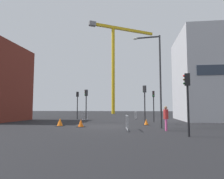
# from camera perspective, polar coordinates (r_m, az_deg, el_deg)

# --- Properties ---
(ground) EXTENTS (160.00, 160.00, 0.00)m
(ground) POSITION_cam_1_polar(r_m,az_deg,el_deg) (17.85, -1.75, -10.27)
(ground) COLOR black
(construction_crane) EXTENTS (17.52, 10.92, 24.39)m
(construction_crane) POSITION_cam_1_polar(r_m,az_deg,el_deg) (57.16, 0.83, 9.84)
(construction_crane) COLOR gold
(construction_crane) RESTS_ON ground
(streetlamp_tall) EXTENTS (2.26, 0.44, 7.53)m
(streetlamp_tall) POSITION_cam_1_polar(r_m,az_deg,el_deg) (17.01, 12.32, 4.77)
(streetlamp_tall) COLOR #2D2D30
(streetlamp_tall) RESTS_ON ground
(traffic_light_crosswalk) EXTENTS (0.39, 0.31, 3.87)m
(traffic_light_crosswalk) POSITION_cam_1_polar(r_m,az_deg,el_deg) (29.41, -9.62, -3.09)
(traffic_light_crosswalk) COLOR black
(traffic_light_crosswalk) RESTS_ON ground
(traffic_light_island) EXTENTS (0.39, 0.35, 3.86)m
(traffic_light_island) POSITION_cam_1_polar(r_m,az_deg,el_deg) (21.03, 9.07, -2.34)
(traffic_light_island) COLOR #232326
(traffic_light_island) RESTS_ON ground
(traffic_light_near) EXTENTS (0.38, 0.26, 3.56)m
(traffic_light_near) POSITION_cam_1_polar(r_m,az_deg,el_deg) (12.38, 20.28, -1.05)
(traffic_light_near) COLOR black
(traffic_light_near) RESTS_ON ground
(traffic_light_corner) EXTENTS (0.37, 0.36, 3.62)m
(traffic_light_corner) POSITION_cam_1_polar(r_m,az_deg,el_deg) (22.90, -7.22, -2.96)
(traffic_light_corner) COLOR #2D2D30
(traffic_light_corner) RESTS_ON ground
(traffic_light_verge) EXTENTS (0.28, 0.38, 3.52)m
(traffic_light_verge) POSITION_cam_1_polar(r_m,az_deg,el_deg) (23.82, 11.50, -3.12)
(traffic_light_verge) COLOR #232326
(traffic_light_verge) RESTS_ON ground
(pedestrian_walking) EXTENTS (0.34, 0.34, 1.72)m
(pedestrian_walking) POSITION_cam_1_polar(r_m,az_deg,el_deg) (15.07, 14.78, -7.25)
(pedestrian_walking) COLOR #D14C8C
(pedestrian_walking) RESTS_ON ground
(safety_barrier_right_run) EXTENTS (0.29, 2.09, 1.08)m
(safety_barrier_right_run) POSITION_cam_1_polar(r_m,az_deg,el_deg) (27.02, -7.53, -7.28)
(safety_barrier_right_run) COLOR #B2B5BA
(safety_barrier_right_run) RESTS_ON ground
(safety_barrier_left_run) EXTENTS (0.31, 2.54, 1.08)m
(safety_barrier_left_run) POSITION_cam_1_polar(r_m,az_deg,el_deg) (29.90, 6.62, -7.07)
(safety_barrier_left_run) COLOR #B2B5BA
(safety_barrier_left_run) RESTS_ON ground
(safety_barrier_front) EXTENTS (0.31, 2.08, 1.08)m
(safety_barrier_front) POSITION_cam_1_polar(r_m,az_deg,el_deg) (14.85, 4.21, -9.14)
(safety_barrier_front) COLOR gray
(safety_barrier_front) RESTS_ON ground
(traffic_cone_orange) EXTENTS (0.69, 0.69, 0.69)m
(traffic_cone_orange) POSITION_cam_1_polar(r_m,az_deg,el_deg) (18.94, -14.29, -8.84)
(traffic_cone_orange) COLOR black
(traffic_cone_orange) RESTS_ON ground
(traffic_cone_on_verge) EXTENTS (0.64, 0.64, 0.64)m
(traffic_cone_on_verge) POSITION_cam_1_polar(r_m,az_deg,el_deg) (17.65, -8.67, -9.30)
(traffic_cone_on_verge) COLOR black
(traffic_cone_on_verge) RESTS_ON ground
(traffic_cone_striped) EXTENTS (0.55, 0.55, 0.55)m
(traffic_cone_striped) POSITION_cam_1_polar(r_m,az_deg,el_deg) (19.62, 9.51, -8.99)
(traffic_cone_striped) COLOR black
(traffic_cone_striped) RESTS_ON ground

